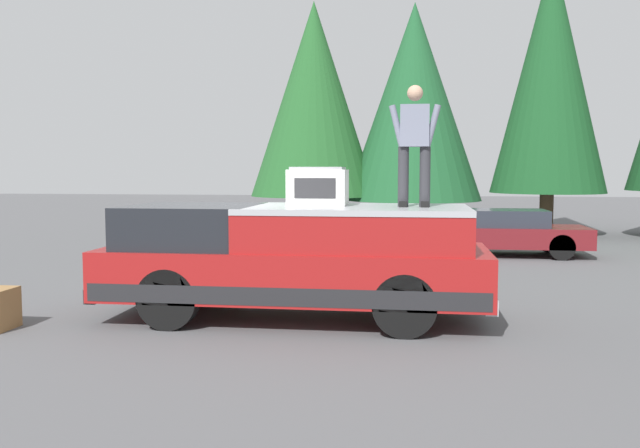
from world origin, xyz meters
name	(u,v)px	position (x,y,z in m)	size (l,w,h in m)	color
ground_plane	(252,311)	(0.00, 0.00, 0.00)	(90.00, 90.00, 0.00)	#565659
pickup_truck	(295,259)	(-0.40, -0.75, 0.87)	(2.01, 5.54, 1.65)	maroon
compressor_unit	(318,186)	(-0.23, -1.06, 1.93)	(0.65, 0.84, 0.56)	white
person_on_truck_bed	(414,142)	(-0.40, -2.44, 2.55)	(0.29, 0.72, 1.69)	#333338
parked_car_maroon	(504,233)	(7.39, -4.73, 0.58)	(1.64, 4.10, 1.16)	maroon
conifer_left	(550,74)	(12.92, -6.81, 5.24)	(3.69, 3.69, 9.09)	#4C3826
conifer_center_left	(414,102)	(14.10, -2.45, 4.51)	(4.78, 4.78, 7.96)	#4C3826
conifer_center_right	(314,100)	(13.83, 1.06, 4.62)	(4.48, 4.48, 8.05)	#4C3826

